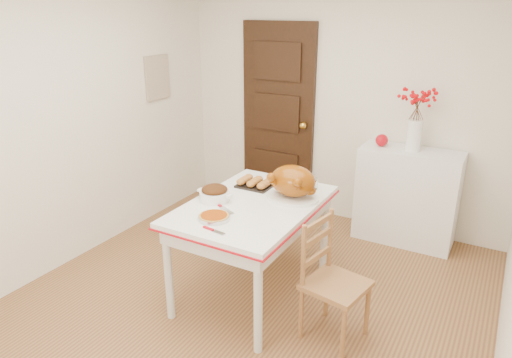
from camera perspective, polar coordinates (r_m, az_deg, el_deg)
The scene contains 18 objects.
floor at distance 3.75m, azimuth -1.84°, elevation -15.55°, with size 3.50×4.00×0.00m, color brown.
wall_back at distance 4.95m, azimuth 10.25°, elevation 8.99°, with size 3.50×0.00×2.50m, color white.
wall_left at distance 4.33m, azimuth -22.36°, elevation 6.18°, with size 0.00×4.00×2.50m, color white.
door_back at distance 5.23m, azimuth 2.71°, elevation 7.45°, with size 0.85×0.06×2.06m, color black.
photo_board at distance 5.09m, azimuth -11.95°, elevation 12.05°, with size 0.03×0.35×0.45m, color #BDB38C.
sideboard at distance 4.76m, azimuth 17.93°, elevation -2.03°, with size 0.93×0.41×0.93m, color white.
kitchen_table at distance 3.73m, azimuth -0.38°, elevation -8.58°, with size 0.91×1.33×0.79m, color white, non-canonical shape.
chair_oak at distance 3.29m, azimuth 9.80°, elevation -12.32°, with size 0.39×0.39×0.88m, color #9E683A, non-canonical shape.
berry_vase at distance 4.54m, azimuth 18.97°, elevation 6.99°, with size 0.31×0.31×0.61m, color white, non-canonical shape.
apple at distance 4.66m, azimuth 15.12°, elevation 4.60°, with size 0.12×0.12×0.12m, color #AF0713.
turkey_platter at distance 3.59m, azimuth 4.52°, elevation -0.45°, with size 0.42×0.34×0.27m, color #764008, non-canonical shape.
pumpkin_pie at distance 3.29m, azimuth -5.17°, elevation -4.56°, with size 0.22×0.22×0.05m, color #8D3303.
stuffing_dish at distance 3.60m, azimuth -5.07°, elevation -1.74°, with size 0.30×0.23×0.12m, color #391C0A, non-canonical shape.
rolls_tray at distance 3.86m, azimuth -0.14°, elevation -0.43°, with size 0.27×0.22×0.07m, color #B57135, non-canonical shape.
pie_server at distance 3.13m, azimuth -5.19°, elevation -6.27°, with size 0.19×0.05×0.01m, color silver, non-canonical shape.
carving_knife at distance 3.46m, azimuth -4.02°, elevation -3.55°, with size 0.25×0.06×0.01m, color silver, non-canonical shape.
drinking_glass at distance 3.97m, azimuth 4.30°, elevation 0.40°, with size 0.06×0.06×0.11m, color white.
shaker_pair at distance 3.85m, azimuth 6.84°, elevation -0.46°, with size 0.10×0.04×0.10m, color white, non-canonical shape.
Camera 1 is at (1.60, -2.58, 2.20)m, focal length 32.73 mm.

